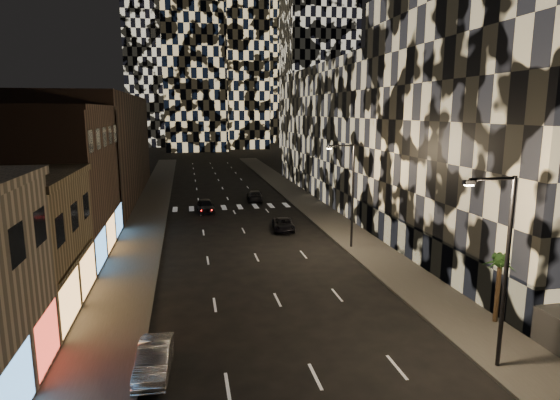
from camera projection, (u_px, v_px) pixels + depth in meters
name	position (u px, v px, depth m)	size (l,w,h in m)	color
sidewalk_left	(150.00, 210.00, 56.94)	(4.00, 120.00, 0.15)	#47443F
sidewalk_right	(309.00, 203.00, 60.81)	(4.00, 120.00, 0.15)	#47443F
curb_left	(167.00, 209.00, 57.34)	(0.20, 120.00, 0.15)	#4C4C47
curb_right	(293.00, 204.00, 60.41)	(0.20, 120.00, 0.15)	#4C4C47
retail_brown	(44.00, 184.00, 38.58)	(10.00, 15.00, 12.00)	#4E372C
retail_filler_left	(100.00, 148.00, 63.91)	(10.00, 40.00, 14.00)	#4E372C
midrise_right	(520.00, 123.00, 36.14)	(16.00, 25.00, 22.00)	#232326
midrise_base	(421.00, 247.00, 36.43)	(0.60, 25.00, 3.00)	#383838
midrise_filler_right	(364.00, 131.00, 67.82)	(16.00, 40.00, 18.00)	#232326
streetlight_near	(502.00, 260.00, 20.98)	(2.55, 0.25, 9.00)	black
streetlight_far	(350.00, 188.00, 40.24)	(2.55, 0.25, 9.00)	black
car_silver_parked	(154.00, 359.00, 21.48)	(1.47, 4.20, 1.38)	gray
car_dark_midlane	(206.00, 206.00, 55.79)	(1.87, 4.64, 1.58)	black
car_dark_oncoming	(255.00, 196.00, 62.77)	(2.01, 4.95, 1.44)	black
car_dark_rightlane	(283.00, 225.00, 47.29)	(2.02, 4.39, 1.22)	black
palm_tree	(500.00, 266.00, 26.00)	(2.04, 2.01, 3.99)	#47331E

